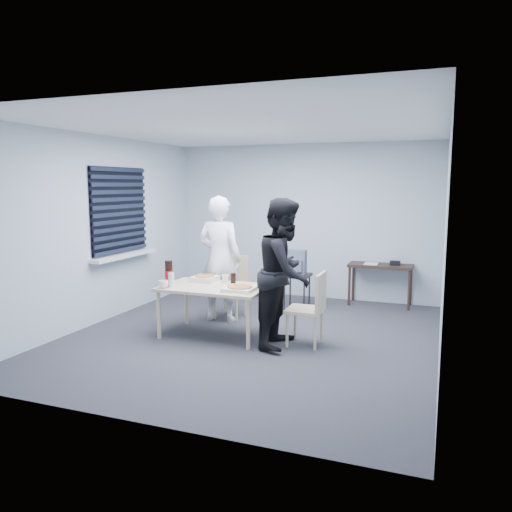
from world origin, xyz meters
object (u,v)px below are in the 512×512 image
at_px(dining_table, 214,291).
at_px(stool, 297,281).
at_px(chair_right, 312,304).
at_px(chair_far, 232,282).
at_px(backpack, 297,262).
at_px(mug_b, 225,278).
at_px(side_table, 381,269).
at_px(mug_a, 163,284).
at_px(person_black, 285,273).
at_px(soda_bottle, 169,273).
at_px(person_white, 220,259).

bearing_deg(dining_table, stool, 71.16).
bearing_deg(chair_right, chair_far, 147.07).
height_order(chair_right, backpack, backpack).
relative_size(chair_right, mug_b, 8.90).
distance_m(side_table, mug_a, 3.59).
height_order(person_black, stool, person_black).
height_order(chair_right, soda_bottle, soda_bottle).
height_order(chair_far, person_black, person_black).
bearing_deg(person_black, chair_right, -75.27).
bearing_deg(chair_right, person_black, -165.27).
bearing_deg(mug_a, mug_b, 48.95).
distance_m(chair_right, person_black, 0.50).
distance_m(person_black, side_table, 2.60).
relative_size(mug_a, mug_b, 1.23).
distance_m(dining_table, mug_a, 0.64).
xyz_separation_m(side_table, mug_b, (-1.77, -2.09, 0.10)).
distance_m(stool, mug_b, 1.55).
height_order(backpack, mug_a, backpack).
height_order(dining_table, side_table, side_table).
bearing_deg(chair_far, soda_bottle, -109.16).
xyz_separation_m(chair_far, backpack, (0.76, 0.75, 0.22)).
bearing_deg(soda_bottle, mug_a, -84.46).
xyz_separation_m(stool, soda_bottle, (-1.16, -1.89, 0.36)).
bearing_deg(person_white, dining_table, 109.19).
distance_m(person_white, mug_a, 1.08).
relative_size(dining_table, mug_a, 10.78).
xyz_separation_m(side_table, stool, (-1.19, -0.67, -0.15)).
bearing_deg(chair_right, mug_a, -168.51).
relative_size(side_table, stool, 1.82).
distance_m(side_table, stool, 1.37).
relative_size(side_table, soda_bottle, 3.10).
bearing_deg(dining_table, mug_b, 88.18).
height_order(dining_table, backpack, backpack).
bearing_deg(person_white, backpack, -129.27).
relative_size(person_black, stool, 3.23).
bearing_deg(stool, mug_b, -112.34).
distance_m(person_white, backpack, 1.33).
height_order(person_white, backpack, person_white).
height_order(chair_right, person_black, person_black).
distance_m(chair_far, stool, 1.08).
height_order(person_black, mug_b, person_black).
bearing_deg(person_white, side_table, -139.84).
xyz_separation_m(person_black, soda_bottle, (-1.50, -0.12, -0.08)).
relative_size(dining_table, side_table, 1.33).
xyz_separation_m(stool, mug_a, (-1.14, -2.06, 0.26)).
xyz_separation_m(chair_far, person_black, (1.11, -1.01, 0.37)).
distance_m(dining_table, stool, 1.84).
bearing_deg(person_white, mug_a, 73.53).
distance_m(chair_right, mug_b, 1.29).
xyz_separation_m(chair_right, side_table, (0.52, 2.36, 0.08)).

